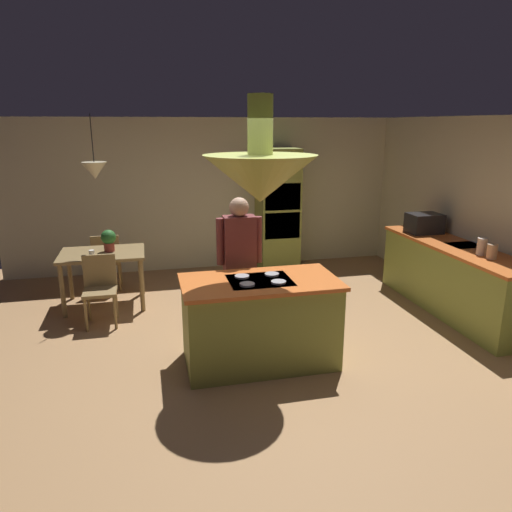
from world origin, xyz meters
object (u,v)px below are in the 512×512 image
(kitchen_island, at_px, (260,321))
(canister_flour, at_px, (492,251))
(microwave_on_counter, at_px, (424,223))
(chair_facing_island, at_px, (100,285))
(oven_tower, at_px, (278,210))
(person_at_island, at_px, (240,259))
(canister_sugar, at_px, (482,246))
(chair_by_back_wall, at_px, (107,258))
(potted_plant_on_table, at_px, (109,239))
(cup_on_table, at_px, (92,253))
(dining_table, at_px, (103,260))

(kitchen_island, height_order, canister_flour, canister_flour)
(microwave_on_counter, bearing_deg, chair_facing_island, -178.62)
(oven_tower, xyz_separation_m, microwave_on_counter, (1.74, -1.66, 0.02))
(person_at_island, xyz_separation_m, canister_sugar, (2.91, -0.37, 0.07))
(kitchen_island, xyz_separation_m, chair_by_back_wall, (-1.70, 2.73, 0.04))
(canister_sugar, xyz_separation_m, microwave_on_counter, (0.00, 1.25, 0.04))
(oven_tower, height_order, person_at_island, oven_tower)
(potted_plant_on_table, bearing_deg, person_at_island, -43.03)
(chair_facing_island, height_order, microwave_on_counter, microwave_on_counter)
(oven_tower, height_order, chair_facing_island, oven_tower)
(chair_facing_island, bearing_deg, cup_on_table, 104.82)
(person_at_island, height_order, canister_flour, person_at_island)
(kitchen_island, relative_size, chair_by_back_wall, 1.84)
(chair_by_back_wall, relative_size, potted_plant_on_table, 2.90)
(kitchen_island, xyz_separation_m, cup_on_table, (-1.81, 1.89, 0.34))
(canister_sugar, bearing_deg, dining_table, 158.72)
(canister_flour, xyz_separation_m, microwave_on_counter, (0.00, 1.43, 0.05))
(dining_table, xyz_separation_m, cup_on_table, (-0.11, -0.21, 0.15))
(oven_tower, distance_m, chair_facing_island, 3.36)
(canister_flour, bearing_deg, canister_sugar, 90.00)
(dining_table, xyz_separation_m, chair_by_back_wall, (0.00, 0.63, -0.15))
(person_at_island, bearing_deg, cup_on_table, 145.65)
(canister_sugar, bearing_deg, chair_facing_island, 165.93)
(dining_table, relative_size, microwave_on_counter, 2.43)
(dining_table, distance_m, potted_plant_on_table, 0.29)
(dining_table, relative_size, canister_flour, 6.37)
(potted_plant_on_table, distance_m, canister_flour, 4.87)
(kitchen_island, distance_m, potted_plant_on_table, 2.71)
(oven_tower, xyz_separation_m, canister_sugar, (1.74, -2.91, -0.01))
(cup_on_table, relative_size, microwave_on_counter, 0.20)
(cup_on_table, bearing_deg, dining_table, 61.19)
(oven_tower, distance_m, canister_flour, 3.55)
(oven_tower, xyz_separation_m, cup_on_table, (-2.91, -1.35, -0.23))
(chair_facing_island, bearing_deg, person_at_island, -25.14)
(person_at_island, height_order, chair_facing_island, person_at_island)
(kitchen_island, bearing_deg, potted_plant_on_table, 126.90)
(potted_plant_on_table, bearing_deg, chair_by_back_wall, 99.23)
(person_at_island, distance_m, cup_on_table, 2.12)
(oven_tower, bearing_deg, cup_on_table, -155.17)
(person_at_island, relative_size, cup_on_table, 18.43)
(potted_plant_on_table, bearing_deg, canister_sugar, -22.10)
(kitchen_island, relative_size, oven_tower, 0.78)
(dining_table, relative_size, potted_plant_on_table, 3.72)
(person_at_island, distance_m, potted_plant_on_table, 2.10)
(canister_sugar, bearing_deg, cup_on_table, 161.42)
(potted_plant_on_table, bearing_deg, chair_facing_island, -98.26)
(oven_tower, bearing_deg, canister_sugar, -59.14)
(chair_facing_island, relative_size, canister_flour, 4.96)
(person_at_island, distance_m, chair_by_back_wall, 2.64)
(dining_table, bearing_deg, potted_plant_on_table, 20.00)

